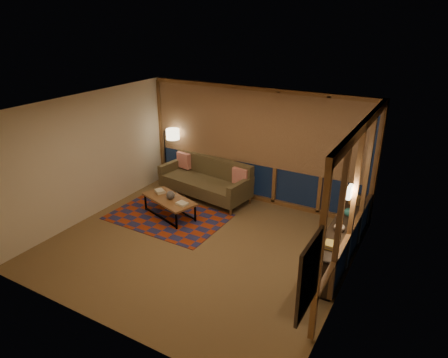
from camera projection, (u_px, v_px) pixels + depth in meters
The scene contains 21 objects.
floor at pixel (199, 245), 7.79m from camera, with size 5.50×5.00×0.01m, color #8E6D49.
ceiling at pixel (195, 108), 6.75m from camera, with size 5.50×5.00×0.01m, color white.
walls at pixel (197, 181), 7.27m from camera, with size 5.51×5.01×2.70m.
window_wall_back at pixel (254, 146), 9.22m from camera, with size 5.30×0.16×2.60m, color brown, non-canonical shape.
window_wall_right at pixel (354, 200), 6.53m from camera, with size 0.16×3.70×2.60m, color brown, non-canonical shape.
wall_art at pixel (308, 275), 4.51m from camera, with size 0.06×0.74×0.94m, color red, non-canonical shape.
wall_sconce at pixel (350, 192), 6.36m from camera, with size 0.12×0.18×0.22m, color #FDE9B7, non-canonical shape.
sofa at pixel (205, 179), 9.65m from camera, with size 2.26×0.92×0.93m, color brown, non-canonical shape.
pillow_left at pixel (184, 162), 10.22m from camera, with size 0.40×0.13×0.40m, color red, non-canonical shape.
pillow_right at pixel (240, 178), 9.24m from camera, with size 0.37×0.12×0.37m, color red, non-canonical shape.
area_rug at pixel (168, 217), 8.85m from camera, with size 2.51×1.67×0.01m, color #933111.
coffee_table at pixel (170, 207), 8.82m from camera, with size 1.30×0.59×0.43m, color brown, non-canonical shape.
book_stack_a at pixel (160, 191), 9.00m from camera, with size 0.26×0.21×0.08m, color beige, non-canonical shape.
book_stack_b at pixel (182, 204), 8.44m from camera, with size 0.27×0.21×0.05m, color beige, non-canonical shape.
ceramic_pot at pixel (171, 195), 8.69m from camera, with size 0.18×0.18×0.18m, color black.
floor_lamp at pixel (165, 155), 10.42m from camera, with size 0.51×0.33×1.53m, color black, non-canonical shape.
bookshelf at pixel (342, 239), 7.32m from camera, with size 0.40×2.79×0.70m, color #34281F, non-canonical shape.
basket at pixel (355, 200), 7.87m from camera, with size 0.22×0.22×0.16m, color olive.
teal_bowl at pixel (348, 212), 7.39m from camera, with size 0.16×0.16×0.16m, color #236965.
vase at pixel (340, 226), 6.87m from camera, with size 0.19×0.19×0.19m, color tan.
shelf_book_stack at pixel (330, 245), 6.44m from camera, with size 0.17×0.24×0.07m, color beige, non-canonical shape.
Camera 1 is at (3.72, -5.58, 4.19)m, focal length 32.00 mm.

